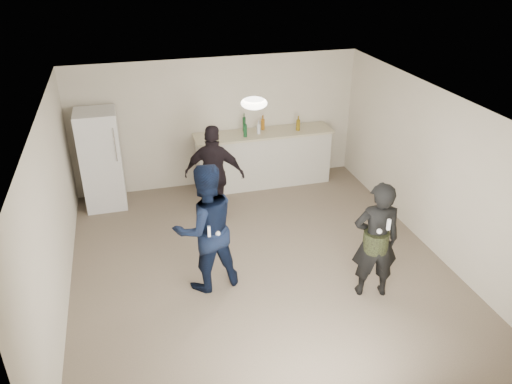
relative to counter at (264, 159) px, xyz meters
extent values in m
plane|color=#6B5B4C|center=(-0.83, -2.67, -0.53)|extent=(6.00, 6.00, 0.00)
plane|color=silver|center=(-0.83, -2.67, 1.98)|extent=(6.00, 6.00, 0.00)
plane|color=beige|center=(-0.83, 0.33, 0.72)|extent=(6.00, 0.00, 6.00)
plane|color=beige|center=(-0.83, -5.67, 0.72)|extent=(6.00, 0.00, 6.00)
plane|color=beige|center=(-3.58, -2.67, 0.72)|extent=(0.00, 6.00, 6.00)
plane|color=beige|center=(1.92, -2.67, 0.72)|extent=(0.00, 6.00, 6.00)
cube|color=beige|center=(0.00, 0.00, 0.00)|extent=(2.60, 0.56, 1.05)
cube|color=#C4B897|center=(0.00, 0.00, 0.55)|extent=(2.68, 0.64, 0.04)
cube|color=white|center=(-3.04, -0.07, 0.38)|extent=(0.70, 0.70, 1.80)
cylinder|color=silver|center=(-2.76, -0.44, 0.78)|extent=(0.02, 0.02, 0.60)
ellipsoid|color=white|center=(-0.83, -2.37, 1.93)|extent=(0.36, 0.36, 0.16)
cylinder|color=silver|center=(-0.96, -0.11, 0.65)|extent=(0.08, 0.08, 0.17)
imported|color=#0F1F42|center=(-1.66, -2.91, 0.41)|extent=(1.02, 0.86, 1.87)
imported|color=black|center=(0.48, -3.70, 0.33)|extent=(0.70, 0.54, 1.71)
cylinder|color=#293317|center=(0.48, -3.70, 0.32)|extent=(0.34, 0.34, 0.28)
imported|color=black|center=(-1.20, -1.14, 0.34)|extent=(1.10, 0.75, 1.73)
cube|color=white|center=(-1.66, -3.19, 0.53)|extent=(0.04, 0.04, 0.15)
sphere|color=silver|center=(-1.54, -3.16, 0.45)|extent=(0.07, 0.07, 0.07)
cube|color=white|center=(0.48, -3.95, 0.72)|extent=(0.04, 0.04, 0.15)
sphere|color=white|center=(0.38, -3.92, 0.62)|extent=(0.07, 0.07, 0.07)
cylinder|color=#7B5F11|center=(0.67, -0.06, 0.67)|extent=(0.08, 0.08, 0.21)
cylinder|color=#12401F|center=(-0.34, 0.16, 0.70)|extent=(0.06, 0.06, 0.28)
cylinder|color=white|center=(-0.11, -0.04, 0.66)|extent=(0.07, 0.07, 0.18)
cylinder|color=#995C16|center=(0.03, 0.16, 0.67)|extent=(0.07, 0.07, 0.21)
cylinder|color=#144622|center=(-0.40, -0.13, 0.68)|extent=(0.07, 0.07, 0.24)
camera|label=1|loc=(-2.53, -8.66, 3.95)|focal=35.00mm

